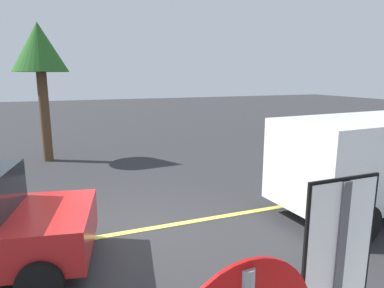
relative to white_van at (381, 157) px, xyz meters
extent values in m
plane|color=#2D2D30|center=(-5.80, 0.90, -1.27)|extent=(80.00, 80.00, 0.00)
cube|color=#E0D14C|center=(-2.80, 0.90, -1.26)|extent=(28.00, 0.16, 0.01)
cube|color=white|center=(-5.27, -3.95, 0.76)|extent=(0.50, 0.03, 0.95)
cube|color=black|center=(-5.27, -3.95, 0.76)|extent=(0.54, 0.02, 0.99)
cube|color=white|center=(0.02, 0.00, 0.02)|extent=(5.31, 2.32, 1.82)
cube|color=black|center=(-2.05, -0.13, 0.42)|extent=(0.27, 1.85, 0.80)
cylinder|color=black|center=(-1.68, -1.11, -0.89)|extent=(0.77, 0.31, 0.76)
cylinder|color=black|center=(-1.80, 0.89, -0.89)|extent=(0.77, 0.31, 0.76)
cylinder|color=black|center=(4.91, 4.95, -0.95)|extent=(0.65, 0.25, 0.64)
cylinder|color=black|center=(-6.91, 1.04, -0.95)|extent=(0.67, 0.33, 0.64)
cylinder|color=black|center=(-7.25, -0.78, -0.95)|extent=(0.67, 0.33, 0.64)
cylinder|color=#513823|center=(-7.39, 7.86, 0.36)|extent=(0.35, 0.35, 3.25)
cone|color=#286023|center=(-7.39, 7.86, 2.84)|extent=(1.91, 1.91, 1.70)
camera|label=1|loc=(-6.81, -5.39, 1.84)|focal=31.20mm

